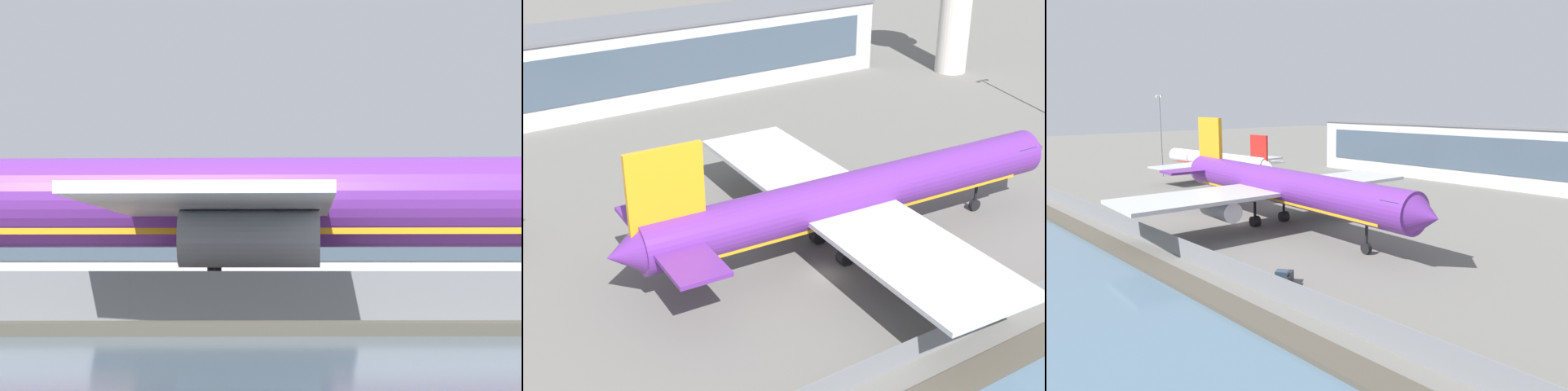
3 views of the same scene
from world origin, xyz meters
The scene contains 5 objects.
ground_plane centered at (0.00, 0.00, 0.00)m, with size 500.00×500.00×0.00m, color #66635E.
shoreline_seawall centered at (0.00, -20.50, 0.25)m, with size 320.00×3.00×0.50m.
perimeter_fence centered at (0.00, -16.00, 1.25)m, with size 280.00×0.10×2.51m.
cargo_jet_purple centered at (6.11, 3.31, 6.29)m, with size 57.63×49.61×16.47m.
terminal_building centered at (7.26, 68.40, 6.97)m, with size 98.54×15.30×13.91m.
Camera 1 is at (4.47, -69.53, 2.67)m, focal length 85.00 mm.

